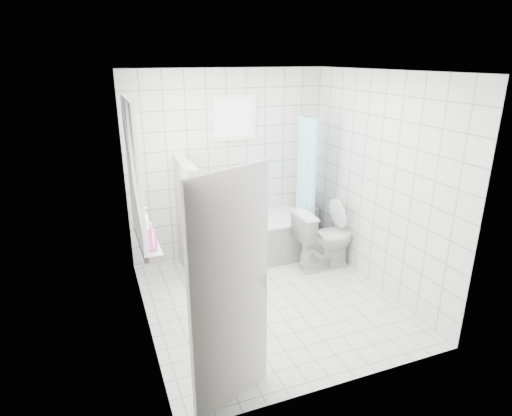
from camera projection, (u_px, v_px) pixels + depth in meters
name	position (u px, v px, depth m)	size (l,w,h in m)	color
ground	(269.00, 300.00, 5.08)	(3.00, 3.00, 0.00)	white
ceiling	(272.00, 71.00, 4.21)	(3.00, 3.00, 0.00)	white
wall_back	(228.00, 165.00, 5.97)	(2.80, 0.02, 2.60)	white
wall_front	(346.00, 251.00, 3.33)	(2.80, 0.02, 2.60)	white
wall_left	(138.00, 212.00, 4.17)	(0.02, 3.00, 2.60)	white
wall_right	(377.00, 183.00, 5.13)	(0.02, 3.00, 2.60)	white
window_left	(137.00, 174.00, 4.35)	(0.01, 0.90, 1.40)	white
window_back	(235.00, 118.00, 5.74)	(0.50, 0.01, 0.50)	white
window_sill	(147.00, 240.00, 4.61)	(0.18, 1.02, 0.08)	white
door	(231.00, 295.00, 3.29)	(0.04, 0.80, 2.00)	silver
bathtub	(250.00, 240.00, 6.04)	(1.62, 0.77, 0.58)	white
partition_wall	(188.00, 219.00, 5.54)	(0.15, 0.85, 1.50)	white
tiled_ledge	(303.00, 225.00, 6.60)	(0.40, 0.24, 0.55)	white
toilet	(325.00, 239.00, 5.75)	(0.47, 0.82, 0.84)	white
curtain_rod	(303.00, 115.00, 5.70)	(0.02, 0.02, 0.80)	silver
shower_curtain	(305.00, 182.00, 5.89)	(0.14, 0.48, 1.78)	#50D7EA
tub_faucet	(248.00, 194.00, 6.18)	(0.18, 0.06, 0.06)	silver
sill_bottles	(147.00, 228.00, 4.52)	(0.20, 0.76, 0.29)	silver
ledge_bottles	(306.00, 202.00, 6.44)	(0.20, 0.18, 0.24)	#178B38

